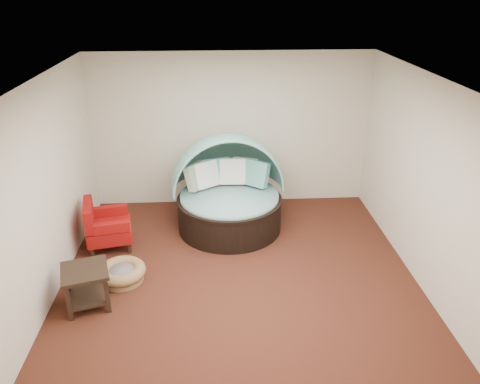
{
  "coord_description": "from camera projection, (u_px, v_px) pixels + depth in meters",
  "views": [
    {
      "loc": [
        -0.32,
        -5.64,
        3.9
      ],
      "look_at": [
        0.05,
        0.6,
        1.04
      ],
      "focal_mm": 35.0,
      "sensor_mm": 36.0,
      "label": 1
    }
  ],
  "objects": [
    {
      "name": "wall_front",
      "position": [
        256.0,
        307.0,
        3.91
      ],
      "size": [
        5.0,
        0.0,
        5.0
      ],
      "primitive_type": "plane",
      "rotation": [
        -1.57,
        0.0,
        0.0
      ],
      "color": "beige",
      "rests_on": "floor"
    },
    {
      "name": "red_armchair",
      "position": [
        105.0,
        226.0,
        7.32
      ],
      "size": [
        0.81,
        0.81,
        0.8
      ],
      "rotation": [
        0.0,
        0.0,
        0.2
      ],
      "color": "black",
      "rests_on": "floor"
    },
    {
      "name": "wall_left",
      "position": [
        46.0,
        191.0,
        6.05
      ],
      "size": [
        0.0,
        5.0,
        5.0
      ],
      "primitive_type": "plane",
      "rotation": [
        1.57,
        0.0,
        1.57
      ],
      "color": "beige",
      "rests_on": "floor"
    },
    {
      "name": "side_table",
      "position": [
        86.0,
        282.0,
        5.99
      ],
      "size": [
        0.71,
        0.71,
        0.55
      ],
      "rotation": [
        0.0,
        0.0,
        0.28
      ],
      "color": "black",
      "rests_on": "floor"
    },
    {
      "name": "ceiling",
      "position": [
        239.0,
        80.0,
        5.6
      ],
      "size": [
        5.0,
        5.0,
        0.0
      ],
      "primitive_type": "plane",
      "rotation": [
        3.14,
        0.0,
        0.0
      ],
      "color": "white",
      "rests_on": "wall_back"
    },
    {
      "name": "canopy_daybed",
      "position": [
        228.0,
        186.0,
        7.82
      ],
      "size": [
        2.02,
        1.95,
        1.61
      ],
      "rotation": [
        0.0,
        0.0,
        0.12
      ],
      "color": "black",
      "rests_on": "floor"
    },
    {
      "name": "floor",
      "position": [
        239.0,
        275.0,
        6.76
      ],
      "size": [
        5.0,
        5.0,
        0.0
      ],
      "primitive_type": "plane",
      "color": "#4B2015",
      "rests_on": "ground"
    },
    {
      "name": "wall_back",
      "position": [
        231.0,
        131.0,
        8.45
      ],
      "size": [
        5.0,
        0.0,
        5.0
      ],
      "primitive_type": "plane",
      "rotation": [
        1.57,
        0.0,
        0.0
      ],
      "color": "beige",
      "rests_on": "floor"
    },
    {
      "name": "wall_right",
      "position": [
        423.0,
        182.0,
        6.32
      ],
      "size": [
        0.0,
        5.0,
        5.0
      ],
      "primitive_type": "plane",
      "rotation": [
        1.57,
        0.0,
        -1.57
      ],
      "color": "beige",
      "rests_on": "floor"
    },
    {
      "name": "pet_basket",
      "position": [
        122.0,
        273.0,
        6.59
      ],
      "size": [
        0.83,
        0.83,
        0.24
      ],
      "rotation": [
        0.0,
        0.0,
        0.27
      ],
      "color": "olive",
      "rests_on": "floor"
    }
  ]
}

